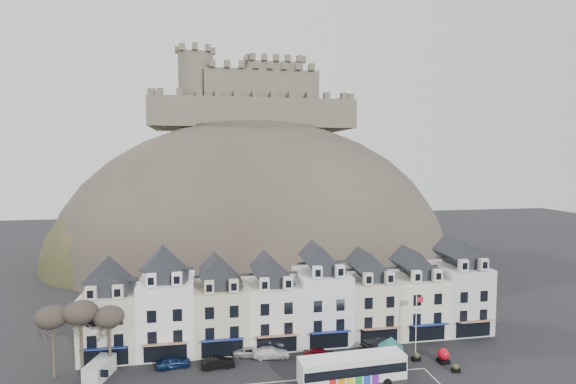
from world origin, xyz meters
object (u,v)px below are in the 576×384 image
(red_buoy, at_px, (443,355))
(car_navy, at_px, (173,362))
(white_van, at_px, (100,369))
(car_charcoal, at_px, (377,340))
(car_black, at_px, (218,363))
(flagpole, at_px, (417,320))
(car_maroon, at_px, (320,354))
(bus, at_px, (352,369))
(car_silver, at_px, (250,351))
(car_white, at_px, (271,352))
(bus_shelter, at_px, (391,344))

(red_buoy, xyz_separation_m, car_navy, (-32.00, 4.59, -0.22))
(white_van, xyz_separation_m, car_charcoal, (33.96, 2.50, -0.27))
(car_navy, xyz_separation_m, car_black, (5.20, -1.06, -0.04))
(flagpole, bearing_deg, car_black, 179.42)
(white_van, xyz_separation_m, car_maroon, (25.54, 0.00, -0.31))
(bus, relative_size, car_silver, 2.75)
(flagpole, xyz_separation_m, car_black, (-24.88, 0.25, -3.56))
(car_white, xyz_separation_m, car_charcoal, (14.29, 0.94, 0.06))
(car_navy, distance_m, car_silver, 9.36)
(bus_shelter, bearing_deg, car_white, -179.52)
(bus_shelter, relative_size, red_buoy, 3.12)
(flagpole, relative_size, car_maroon, 1.85)
(red_buoy, height_order, car_silver, red_buoy)
(bus_shelter, height_order, red_buoy, bus_shelter)
(car_black, bearing_deg, bus_shelter, -105.68)
(bus, relative_size, bus_shelter, 2.16)
(red_buoy, height_order, car_navy, red_buoy)
(car_navy, bearing_deg, bus, -120.64)
(car_navy, height_order, car_black, car_navy)
(bus, distance_m, car_black, 15.76)
(flagpole, bearing_deg, car_white, 174.36)
(red_buoy, bearing_deg, bus_shelter, -178.84)
(bus_shelter, distance_m, red_buoy, 7.12)
(car_silver, bearing_deg, car_maroon, -99.46)
(car_silver, xyz_separation_m, car_charcoal, (16.75, 0.00, 0.11))
(car_maroon, bearing_deg, flagpole, -78.50)
(bus, height_order, flagpole, flagpole)
(car_navy, bearing_deg, car_charcoal, -95.75)
(flagpole, bearing_deg, car_charcoal, 146.03)
(white_van, xyz_separation_m, car_silver, (17.21, 2.50, -0.38))
(car_navy, height_order, car_white, car_navy)
(red_buoy, height_order, car_black, red_buoy)
(flagpole, bearing_deg, bus_shelter, -145.15)
(bus_shelter, xyz_separation_m, car_white, (-13.47, 5.23, -2.26))
(car_black, height_order, car_maroon, car_maroon)
(car_maroon, relative_size, car_charcoal, 0.91)
(red_buoy, bearing_deg, car_white, 165.91)
(flagpole, height_order, car_charcoal, flagpole)
(bus, relative_size, car_charcoal, 2.73)
(car_navy, bearing_deg, white_van, 88.64)
(car_white, bearing_deg, red_buoy, -97.82)
(red_buoy, bearing_deg, white_van, 174.95)
(car_charcoal, bearing_deg, bus, 123.34)
(white_van, height_order, car_navy, white_van)
(car_maroon, xyz_separation_m, car_charcoal, (8.42, 2.50, 0.04))
(red_buoy, bearing_deg, car_navy, 171.84)
(bus, height_order, car_maroon, bus)
(car_silver, xyz_separation_m, car_maroon, (8.33, -2.50, 0.07))
(car_charcoal, bearing_deg, white_van, 73.18)
(car_maroon, height_order, car_charcoal, car_charcoal)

